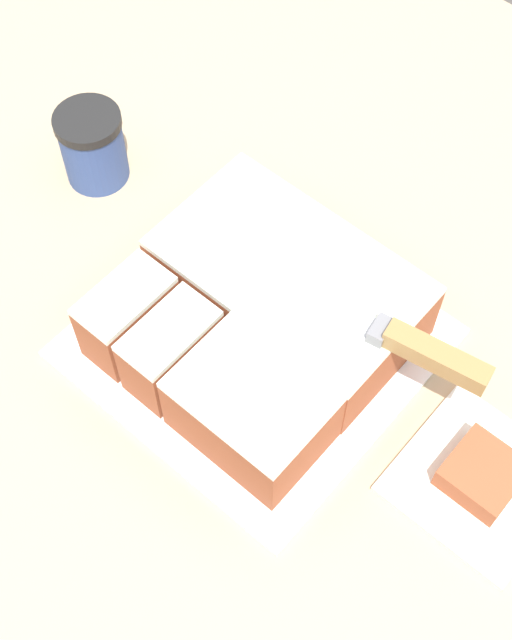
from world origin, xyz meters
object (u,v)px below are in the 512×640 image
object	(u,v)px
knife	(392,336)
coffee_cup	(93,146)
brownie	(483,474)
cake_board	(256,342)
cake	(260,320)

from	to	relation	value
knife	coffee_cup	xyz separation A→B (m)	(-0.42, 0.01, -0.05)
coffee_cup	brownie	xyz separation A→B (m)	(0.55, -0.03, -0.03)
coffee_cup	brownie	size ratio (longest dim) A/B	1.39
cake_board	knife	size ratio (longest dim) A/B	0.97
knife	cake	bearing A→B (deg)	10.01
cake_board	coffee_cup	size ratio (longest dim) A/B	3.47
cake	knife	distance (m)	0.14
cake_board	brownie	size ratio (longest dim) A/B	4.83
coffee_cup	brownie	distance (m)	0.55
cake	coffee_cup	size ratio (longest dim) A/B	2.86
cake_board	cake	distance (m)	0.04
knife	coffee_cup	bearing A→B (deg)	-10.48
cake	cake_board	bearing A→B (deg)	-136.93
knife	cake_board	bearing A→B (deg)	10.67
brownie	cake	bearing A→B (deg)	-175.32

